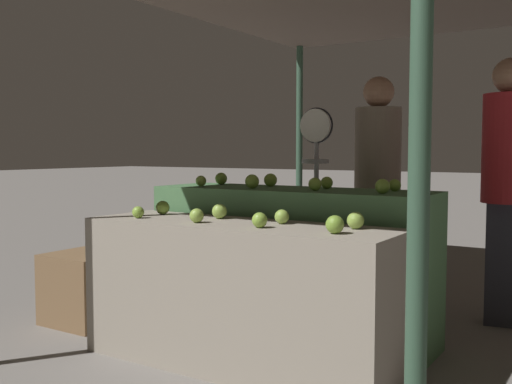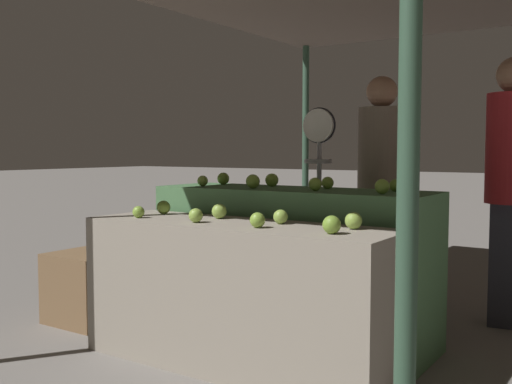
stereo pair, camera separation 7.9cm
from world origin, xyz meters
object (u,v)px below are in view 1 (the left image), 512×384
at_px(person_vendor_at_scale, 377,175).
at_px(wooden_crate_side, 87,288).
at_px(produce_scale, 316,165).
at_px(person_customer_left, 508,171).

xyz_separation_m(person_vendor_at_scale, wooden_crate_side, (-1.56, -1.42, -0.77)).
bearing_deg(wooden_crate_side, person_vendor_at_scale, 42.32).
relative_size(produce_scale, wooden_crate_side, 3.10).
bearing_deg(person_customer_left, produce_scale, 5.76).
bearing_deg(produce_scale, person_vendor_at_scale, 38.55).
bearing_deg(wooden_crate_side, produce_scale, 43.39).
distance_m(produce_scale, wooden_crate_side, 1.84).
bearing_deg(wooden_crate_side, person_customer_left, 31.12).
xyz_separation_m(produce_scale, person_vendor_at_scale, (0.37, 0.29, -0.08)).
height_order(person_vendor_at_scale, wooden_crate_side, person_vendor_at_scale).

